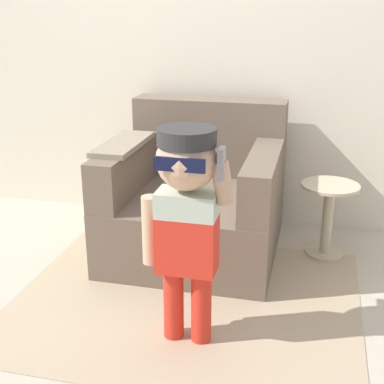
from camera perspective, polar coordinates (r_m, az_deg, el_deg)
ground_plane at (r=3.29m, az=-3.75°, el=-6.64°), size 10.00×10.00×0.00m
wall_back at (r=3.64m, az=-0.79°, el=17.20°), size 10.00×0.05×2.60m
armchair at (r=3.26m, az=0.57°, el=-0.76°), size 0.99×1.02×0.87m
person_child at (r=2.23m, az=-0.59°, el=-1.35°), size 0.40×0.30×0.98m
side_table at (r=3.27m, az=14.31°, el=-2.16°), size 0.34×0.34×0.45m
rug at (r=2.82m, az=-0.62°, el=-11.34°), size 1.75×1.47×0.01m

